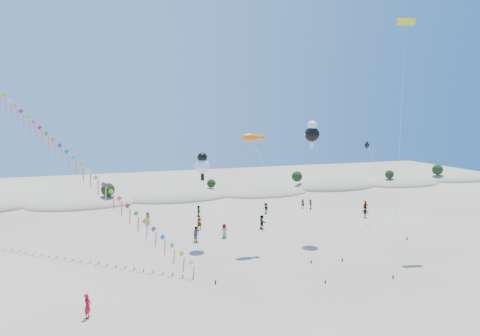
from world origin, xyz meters
name	(u,v)px	position (x,y,z in m)	size (l,w,h in m)	color
ground	(282,320)	(0.00, 0.00, 0.00)	(160.00, 160.00, 0.00)	gray
dune_ridge	(185,197)	(1.06, 45.14, 0.11)	(145.30, 11.49, 5.57)	gray
kite_train	(82,166)	(-14.24, 20.07, 9.36)	(21.59, 23.59, 18.64)	#3F2D1E
fish_kite	(253,138)	(3.53, 16.17, 12.26)	(4.11, 11.96, 12.75)	#3F2D1E
cartoon_kite_low	(202,164)	(-1.60, 18.48, 9.26)	(9.88, 9.95, 10.61)	#3F2D1E
cartoon_kite_high	(312,133)	(11.26, 17.11, 12.67)	(2.00, 9.17, 14.09)	#3F2D1E
parafoil_kite	(405,29)	(19.84, 12.47, 24.07)	(8.46, 9.48, 25.21)	#3F2D1E
dark_kite	(376,166)	(22.37, 19.86, 7.97)	(1.28, 9.82, 11.12)	#3F2D1E
flyer_foreground	(88,306)	(-13.36, 4.78, 0.92)	(0.67, 0.44, 1.84)	#B70E1F
beachgoers	(260,216)	(8.00, 25.37, 0.85)	(33.13, 12.99, 1.88)	slate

